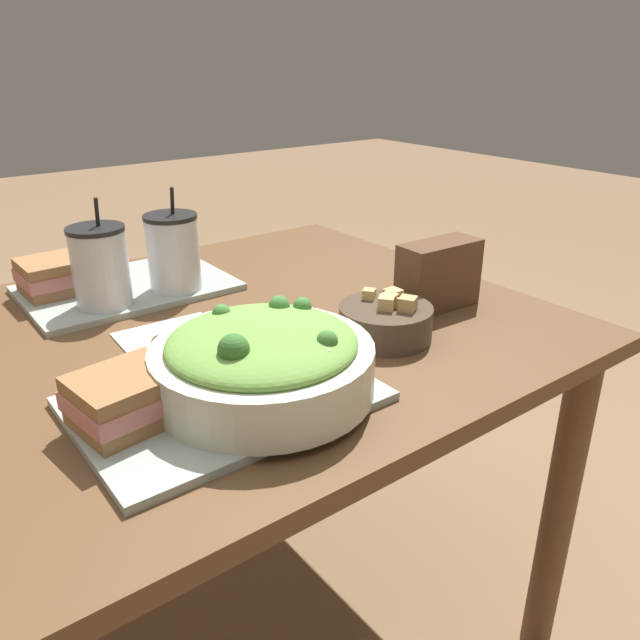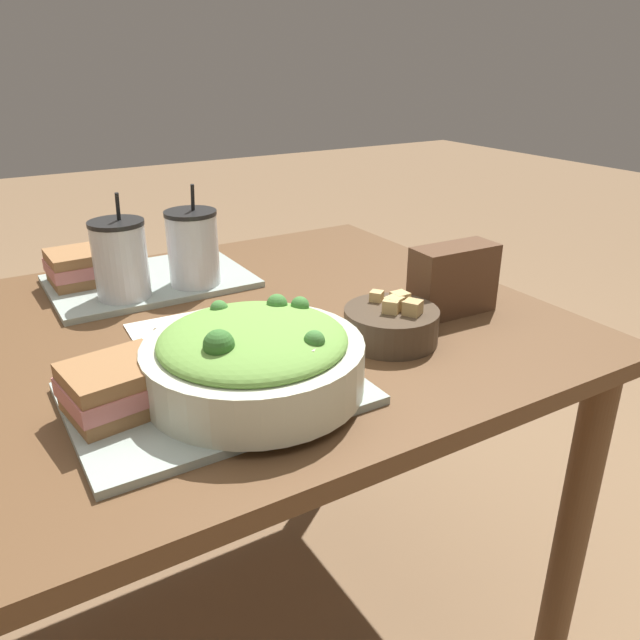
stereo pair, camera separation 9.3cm
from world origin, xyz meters
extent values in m
cube|color=brown|center=(0.00, 0.00, 0.71)|extent=(1.41, 0.91, 0.03)
cylinder|color=brown|center=(0.64, -0.40, 0.35)|extent=(0.06, 0.06, 0.69)
cylinder|color=brown|center=(0.64, 0.40, 0.35)|extent=(0.06, 0.06, 0.69)
cube|color=#99A89E|center=(0.04, -0.22, 0.73)|extent=(0.38, 0.27, 0.01)
cube|color=#99A89E|center=(0.10, 0.27, 0.73)|extent=(0.38, 0.27, 0.01)
cylinder|color=beige|center=(0.08, -0.25, 0.77)|extent=(0.30, 0.30, 0.07)
ellipsoid|color=#6B9E42|center=(0.08, -0.25, 0.80)|extent=(0.25, 0.25, 0.05)
sphere|color=#427F38|center=(0.15, -0.19, 0.82)|extent=(0.03, 0.03, 0.03)
sphere|color=#427F38|center=(0.07, -0.16, 0.82)|extent=(0.03, 0.03, 0.03)
sphere|color=#427F38|center=(0.18, -0.21, 0.82)|extent=(0.03, 0.03, 0.03)
sphere|color=#38702D|center=(0.02, -0.28, 0.83)|extent=(0.04, 0.04, 0.04)
sphere|color=#427F38|center=(0.13, -0.32, 0.82)|extent=(0.03, 0.03, 0.03)
cube|color=beige|center=(0.14, -0.29, 0.81)|extent=(0.05, 0.05, 0.01)
cube|color=beige|center=(0.05, -0.25, 0.81)|extent=(0.05, 0.04, 0.01)
cube|color=beige|center=(0.11, -0.31, 0.81)|extent=(0.06, 0.06, 0.01)
cylinder|color=#473828|center=(0.35, -0.20, 0.75)|extent=(0.15, 0.15, 0.05)
cylinder|color=#4C2814|center=(0.35, -0.20, 0.77)|extent=(0.14, 0.14, 0.01)
cube|color=tan|center=(0.34, -0.21, 0.78)|extent=(0.03, 0.03, 0.02)
cube|color=tan|center=(0.35, -0.20, 0.78)|extent=(0.03, 0.03, 0.02)
cube|color=tan|center=(0.35, -0.16, 0.78)|extent=(0.03, 0.03, 0.02)
cube|color=tan|center=(0.36, -0.23, 0.78)|extent=(0.04, 0.04, 0.03)
cube|color=tan|center=(0.36, -0.20, 0.78)|extent=(0.03, 0.03, 0.02)
cube|color=tan|center=(0.37, -0.19, 0.78)|extent=(0.03, 0.03, 0.03)
cube|color=olive|center=(-0.09, -0.21, 0.74)|extent=(0.13, 0.12, 0.02)
cube|color=#C1706B|center=(-0.09, -0.21, 0.76)|extent=(0.14, 0.12, 0.02)
cube|color=olive|center=(-0.09, -0.21, 0.79)|extent=(0.13, 0.12, 0.02)
cylinder|color=tan|center=(0.05, -0.12, 0.77)|extent=(0.12, 0.08, 0.07)
cylinder|color=beige|center=(0.10, -0.12, 0.77)|extent=(0.02, 0.06, 0.06)
cube|color=olive|center=(-0.02, 0.31, 0.74)|extent=(0.12, 0.11, 0.02)
cube|color=#C1706B|center=(-0.02, 0.31, 0.76)|extent=(0.12, 0.12, 0.02)
cube|color=olive|center=(-0.02, 0.31, 0.79)|extent=(0.12, 0.11, 0.02)
cylinder|color=silver|center=(0.03, 0.19, 0.80)|extent=(0.10, 0.10, 0.14)
cylinder|color=black|center=(0.03, 0.19, 0.79)|extent=(0.09, 0.09, 0.11)
cylinder|color=black|center=(0.03, 0.19, 0.87)|extent=(0.10, 0.10, 0.01)
cylinder|color=black|center=(0.03, 0.19, 0.90)|extent=(0.01, 0.01, 0.06)
cylinder|color=silver|center=(0.17, 0.19, 0.80)|extent=(0.10, 0.10, 0.14)
cylinder|color=maroon|center=(0.17, 0.19, 0.79)|extent=(0.09, 0.09, 0.11)
cylinder|color=black|center=(0.17, 0.19, 0.87)|extent=(0.10, 0.10, 0.01)
cylinder|color=black|center=(0.17, 0.19, 0.90)|extent=(0.01, 0.01, 0.06)
cube|color=brown|center=(0.52, -0.16, 0.78)|extent=(0.16, 0.07, 0.12)
cube|color=silver|center=(0.07, 0.02, 0.72)|extent=(0.17, 0.12, 0.00)
camera|label=1|loc=(-0.30, -0.88, 1.15)|focal=35.00mm
camera|label=2|loc=(-0.22, -0.93, 1.15)|focal=35.00mm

